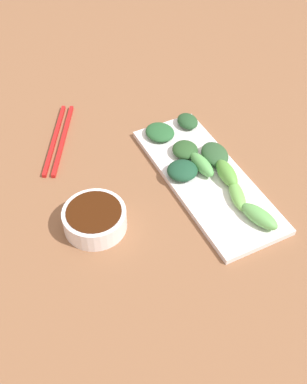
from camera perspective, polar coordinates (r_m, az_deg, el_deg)
The scene contains 13 objects.
tabletop at distance 0.91m, azimuth -0.86°, elevation -2.30°, with size 2.10×2.10×0.02m, color brown.
sauce_bowl at distance 0.86m, azimuth -7.07°, elevation -3.24°, with size 0.12×0.12×0.04m.
serving_plate at distance 0.95m, azimuth 6.38°, elevation 1.62°, with size 0.15×0.38×0.01m, color white.
broccoli_stalk_0 at distance 0.90m, azimuth 10.06°, elevation -0.37°, with size 0.03×0.08×0.02m, color #72BA53.
broccoli_stalk_1 at distance 0.95m, azimuth 5.86°, elevation 3.30°, with size 0.03×0.07×0.03m, color #5CAE57.
broccoli_stalk_2 at distance 0.93m, azimuth 8.83°, elevation 2.25°, with size 0.03×0.07×0.03m, color #5CA23F.
broccoli_leafy_3 at distance 1.05m, azimuth 4.12°, elevation 8.52°, with size 0.04×0.05×0.02m, color #254D29.
broccoli_leafy_4 at distance 0.98m, azimuth 3.84°, elevation 5.10°, with size 0.05×0.06×0.02m, color #2B5327.
broccoli_leafy_5 at distance 0.93m, azimuth 3.50°, elevation 2.61°, with size 0.06×0.06×0.03m, color #1B482F.
broccoli_leafy_6 at distance 1.02m, azimuth 0.78°, elevation 7.23°, with size 0.06×0.07×0.02m, color #275D30.
broccoli_leafy_7 at distance 0.98m, azimuth 7.39°, elevation 4.54°, with size 0.05×0.07×0.02m, color #2D552F.
broccoli_stalk_8 at distance 0.87m, azimuth 12.63°, elevation -2.89°, with size 0.03×0.08×0.03m, color #64B057.
chopsticks at distance 1.05m, azimuth -11.34°, elevation 6.26°, with size 0.13×0.21×0.01m.
Camera 1 is at (-0.25, -0.54, 0.69)m, focal length 44.24 mm.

